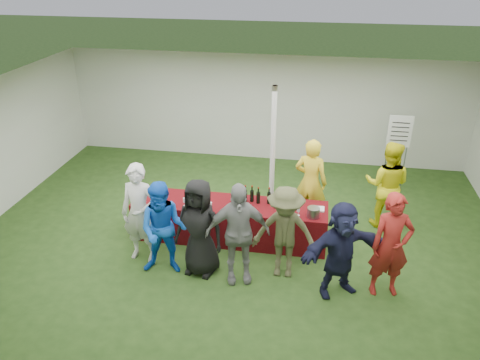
% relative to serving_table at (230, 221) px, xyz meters
% --- Properties ---
extents(ground, '(60.00, 60.00, 0.00)m').
position_rel_serving_table_xyz_m(ground, '(0.16, -0.10, -0.38)').
color(ground, '#284719').
rests_on(ground, ground).
extents(tent, '(10.00, 10.00, 10.00)m').
position_rel_serving_table_xyz_m(tent, '(0.66, 1.10, 0.98)').
color(tent, white).
rests_on(tent, ground).
extents(serving_table, '(3.60, 0.80, 0.75)m').
position_rel_serving_table_xyz_m(serving_table, '(0.00, 0.00, 0.00)').
color(serving_table, maroon).
rests_on(serving_table, ground).
extents(wine_bottles, '(0.71, 0.12, 0.32)m').
position_rel_serving_table_xyz_m(wine_bottles, '(0.61, 0.13, 0.50)').
color(wine_bottles, black).
rests_on(wine_bottles, serving_table).
extents(wine_glasses, '(2.68, 0.15, 0.16)m').
position_rel_serving_table_xyz_m(wine_glasses, '(-0.52, -0.26, 0.49)').
color(wine_glasses, silver).
rests_on(wine_glasses, serving_table).
extents(water_bottle, '(0.07, 0.07, 0.23)m').
position_rel_serving_table_xyz_m(water_bottle, '(0.06, 0.08, 0.48)').
color(water_bottle, silver).
rests_on(water_bottle, serving_table).
extents(bar_towel, '(0.25, 0.18, 0.03)m').
position_rel_serving_table_xyz_m(bar_towel, '(1.60, 0.05, 0.39)').
color(bar_towel, white).
rests_on(bar_towel, serving_table).
extents(dump_bucket, '(0.22, 0.22, 0.18)m').
position_rel_serving_table_xyz_m(dump_bucket, '(1.54, -0.22, 0.46)').
color(dump_bucket, slate).
rests_on(dump_bucket, serving_table).
extents(wine_list_sign, '(0.50, 0.03, 1.80)m').
position_rel_serving_table_xyz_m(wine_list_sign, '(3.24, 2.50, 0.94)').
color(wine_list_sign, slate).
rests_on(wine_list_sign, ground).
extents(staff_pourer, '(0.74, 0.58, 1.78)m').
position_rel_serving_table_xyz_m(staff_pourer, '(1.44, 0.87, 0.51)').
color(staff_pourer, yellow).
rests_on(staff_pourer, ground).
extents(staff_back, '(0.98, 0.84, 1.76)m').
position_rel_serving_table_xyz_m(staff_back, '(2.90, 1.02, 0.51)').
color(staff_back, yellow).
rests_on(staff_back, ground).
extents(customer_0, '(0.69, 0.48, 1.81)m').
position_rel_serving_table_xyz_m(customer_0, '(-1.38, -0.88, 0.53)').
color(customer_0, silver).
rests_on(customer_0, ground).
extents(customer_1, '(0.87, 0.71, 1.66)m').
position_rel_serving_table_xyz_m(customer_1, '(-0.87, -1.17, 0.46)').
color(customer_1, blue).
rests_on(customer_1, ground).
extents(customer_2, '(0.92, 0.69, 1.71)m').
position_rel_serving_table_xyz_m(customer_2, '(-0.29, -1.07, 0.48)').
color(customer_2, black).
rests_on(customer_2, ground).
extents(customer_3, '(1.11, 0.69, 1.77)m').
position_rel_serving_table_xyz_m(customer_3, '(0.36, -1.17, 0.51)').
color(customer_3, gray).
rests_on(customer_3, ground).
extents(customer_4, '(1.06, 0.62, 1.64)m').
position_rel_serving_table_xyz_m(customer_4, '(1.10, -0.93, 0.44)').
color(customer_4, '#484A2C').
rests_on(customer_4, ground).
extents(customer_5, '(1.54, 1.15, 1.61)m').
position_rel_serving_table_xyz_m(customer_5, '(1.99, -1.23, 0.43)').
color(customer_5, '#191B38').
rests_on(customer_5, ground).
extents(customer_6, '(0.72, 0.55, 1.76)m').
position_rel_serving_table_xyz_m(customer_6, '(2.74, -1.11, 0.50)').
color(customer_6, maroon).
rests_on(customer_6, ground).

